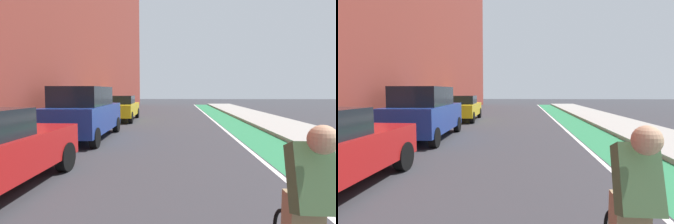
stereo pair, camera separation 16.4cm
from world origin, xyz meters
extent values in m
plane|color=#38383D|center=(0.00, 17.52, 0.00)|extent=(94.68, 94.68, 0.00)
cube|color=#2D8451|center=(3.43, 19.52, 0.00)|extent=(1.60, 43.04, 0.00)
cube|color=white|center=(2.53, 19.52, 0.00)|extent=(0.12, 43.04, 0.00)
cube|color=#A8A59E|center=(5.66, 19.52, 0.07)|extent=(2.86, 43.04, 0.14)
cylinder|color=black|center=(-2.25, 11.53, 0.33)|extent=(0.24, 0.67, 0.66)
cube|color=navy|center=(-3.18, 15.71, 0.80)|extent=(1.90, 4.55, 0.95)
cube|color=black|center=(-3.18, 15.49, 1.60)|extent=(1.64, 2.74, 0.75)
cylinder|color=black|center=(-4.04, 17.40, 0.33)|extent=(0.23, 0.66, 0.66)
cylinder|color=black|center=(-2.39, 17.44, 0.33)|extent=(0.23, 0.66, 0.66)
cylinder|color=black|center=(-3.97, 13.99, 0.33)|extent=(0.23, 0.66, 0.66)
cylinder|color=black|center=(-2.32, 14.02, 0.33)|extent=(0.23, 0.66, 0.66)
cube|color=yellow|center=(-3.18, 22.13, 0.68)|extent=(2.00, 4.37, 0.70)
cube|color=black|center=(-3.17, 21.92, 1.26)|extent=(1.69, 1.86, 0.55)
cylinder|color=black|center=(-4.08, 23.71, 0.33)|extent=(0.24, 0.67, 0.66)
cylinder|color=black|center=(-2.39, 23.77, 0.33)|extent=(0.24, 0.67, 0.66)
cylinder|color=black|center=(-3.97, 20.50, 0.33)|extent=(0.24, 0.67, 0.66)
cylinder|color=black|center=(-2.28, 20.56, 0.33)|extent=(0.24, 0.67, 0.66)
cube|color=#4C7247|center=(1.37, 7.66, 1.14)|extent=(0.33, 0.41, 0.60)
sphere|color=tan|center=(1.36, 7.50, 1.48)|extent=(0.22, 0.22, 0.22)
camera|label=1|loc=(0.29, 5.48, 1.84)|focal=29.28mm
camera|label=2|loc=(0.45, 5.48, 1.84)|focal=29.28mm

